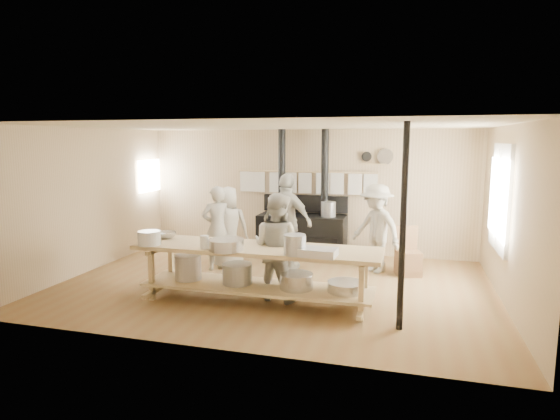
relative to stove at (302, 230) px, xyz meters
The scene contains 24 objects.
ground 2.18m from the stove, 89.82° to the right, with size 7.00×7.00×0.00m, color brown.
room_shell 2.39m from the stove, 89.82° to the right, with size 7.00×7.00×7.00m.
window_right 3.92m from the stove, 23.58° to the right, with size 0.09×1.50×1.65m.
left_opening 3.61m from the stove, behind, with size 0.00×0.90×0.90m.
stove is the anchor object (origin of this frame).
towel_rail 1.06m from the stove, 88.68° to the left, with size 3.00×0.04×0.47m.
back_wall_shelf 2.11m from the stove, 12.13° to the left, with size 0.63×0.14×0.32m.
prep_table 3.02m from the stove, 90.04° to the right, with size 3.60×0.90×0.85m.
support_post 4.11m from the stove, 59.33° to the right, with size 0.08×0.08×2.60m, color black.
cook_far_left 1.97m from the stove, 129.94° to the right, with size 0.57×0.37×1.56m, color #A5A292.
cook_left 2.79m from the stove, 84.96° to the right, with size 0.78×0.61×1.61m, color #A5A292.
cook_center 1.73m from the stove, 130.80° to the right, with size 0.75×0.49×1.53m, color #A5A292.
cook_right 1.14m from the stove, 91.95° to the right, with size 1.04×0.43×1.78m, color #A5A292.
cook_by_window 1.81m from the stove, 28.73° to the right, with size 1.04×0.60×1.61m, color #A5A292.
chair 2.35m from the stove, 23.28° to the right, with size 0.50×0.50×0.87m.
bowl_white_a 3.38m from the stove, 95.66° to the right, with size 0.38×0.38×0.09m, color white.
bowl_steel_a 3.26m from the stove, 118.43° to the right, with size 0.32×0.32×0.10m, color silver.
bowl_white_b 2.78m from the stove, 86.37° to the right, with size 0.37×0.37×0.09m, color white.
bowl_steel_b 3.49m from the stove, 74.79° to the right, with size 0.32×0.32×0.10m, color silver.
roasting_pan 3.51m from the stove, 73.66° to the right, with size 0.49×0.32×0.11m, color #B2B2B7.
mixing_bowl_large 3.39m from the stove, 95.55° to the right, with size 0.49×0.49×0.16m, color silver.
bucket_galv 3.44m from the stove, 78.84° to the right, with size 0.30×0.30×0.28m, color gray.
deep_bowl_enamel 3.70m from the stove, 114.81° to the right, with size 0.33×0.33×0.21m, color white.
pitcher 3.44m from the stove, 101.13° to the right, with size 0.12×0.12×0.19m, color white.
Camera 1 is at (2.10, -7.19, 2.37)m, focal length 30.00 mm.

